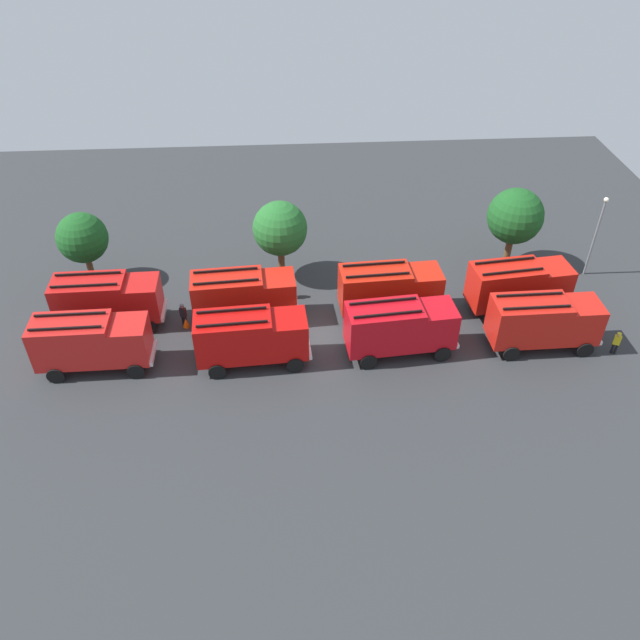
% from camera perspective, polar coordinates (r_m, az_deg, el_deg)
% --- Properties ---
extents(ground_plane, '(65.90, 65.90, 0.00)m').
position_cam_1_polar(ground_plane, '(43.29, 0.00, -1.46)').
color(ground_plane, '#2D3033').
extents(fire_truck_0, '(7.24, 2.84, 3.88)m').
position_cam_1_polar(fire_truck_0, '(42.03, -19.86, -1.81)').
color(fire_truck_0, red).
rests_on(fire_truck_0, ground).
extents(fire_truck_1, '(7.33, 3.10, 3.88)m').
position_cam_1_polar(fire_truck_1, '(40.13, -6.23, -1.48)').
color(fire_truck_1, red).
rests_on(fire_truck_1, ground).
extents(fire_truck_2, '(7.39, 3.28, 3.88)m').
position_cam_1_polar(fire_truck_2, '(40.97, 7.17, -0.60)').
color(fire_truck_2, red).
rests_on(fire_truck_2, ground).
extents(fire_truck_3, '(7.23, 2.83, 3.88)m').
position_cam_1_polar(fire_truck_3, '(43.62, 19.44, -0.06)').
color(fire_truck_3, red).
rests_on(fire_truck_3, ground).
extents(fire_truck_4, '(7.25, 2.87, 3.88)m').
position_cam_1_polar(fire_truck_4, '(45.39, -18.56, 1.80)').
color(fire_truck_4, red).
rests_on(fire_truck_4, ground).
extents(fire_truck_5, '(7.35, 3.15, 3.88)m').
position_cam_1_polar(fire_truck_5, '(43.72, -6.89, 2.25)').
color(fire_truck_5, red).
rests_on(fire_truck_5, ground).
extents(fire_truck_6, '(7.33, 3.09, 3.88)m').
position_cam_1_polar(fire_truck_6, '(44.31, 6.25, 2.84)').
color(fire_truck_6, red).
rests_on(fire_truck_6, ground).
extents(fire_truck_7, '(7.43, 3.41, 3.88)m').
position_cam_1_polar(fire_truck_7, '(46.56, 17.40, 3.07)').
color(fire_truck_7, red).
rests_on(fire_truck_7, ground).
extents(firefighter_0, '(0.46, 0.47, 1.83)m').
position_cam_1_polar(firefighter_0, '(46.26, -2.94, 3.06)').
color(firefighter_0, black).
rests_on(firefighter_0, ground).
extents(firefighter_1, '(0.48, 0.41, 1.66)m').
position_cam_1_polar(firefighter_1, '(46.27, 19.52, 0.42)').
color(firefighter_1, black).
rests_on(firefighter_1, ground).
extents(firefighter_2, '(0.48, 0.41, 1.67)m').
position_cam_1_polar(firefighter_2, '(45.65, 25.07, -1.81)').
color(firefighter_2, black).
rests_on(firefighter_2, ground).
extents(firefighter_3, '(0.48, 0.38, 1.78)m').
position_cam_1_polar(firefighter_3, '(44.57, -12.18, 0.51)').
color(firefighter_3, black).
rests_on(firefighter_3, ground).
extents(firefighter_4, '(0.48, 0.44, 1.73)m').
position_cam_1_polar(firefighter_4, '(46.93, 21.71, 0.47)').
color(firefighter_4, black).
rests_on(firefighter_4, ground).
extents(tree_0, '(3.69, 3.69, 5.73)m').
position_cam_1_polar(tree_0, '(49.50, -20.56, 6.90)').
color(tree_0, brown).
rests_on(tree_0, ground).
extents(tree_1, '(4.03, 4.03, 6.24)m').
position_cam_1_polar(tree_1, '(46.94, -3.61, 8.17)').
color(tree_1, brown).
rests_on(tree_1, ground).
extents(tree_2, '(4.19, 4.19, 6.50)m').
position_cam_1_polar(tree_2, '(50.28, 17.12, 8.87)').
color(tree_2, brown).
rests_on(tree_2, ground).
extents(traffic_cone_0, '(0.48, 0.48, 0.68)m').
position_cam_1_polar(traffic_cone_0, '(44.86, -11.95, -0.24)').
color(traffic_cone_0, '#F2600C').
rests_on(traffic_cone_0, ground).
extents(traffic_cone_1, '(0.44, 0.44, 0.62)m').
position_cam_1_polar(traffic_cone_1, '(49.42, -21.06, 1.75)').
color(traffic_cone_1, '#F2600C').
rests_on(traffic_cone_1, ground).
extents(lamppost, '(0.36, 0.36, 6.53)m').
position_cam_1_polar(lamppost, '(51.61, 23.59, 7.37)').
color(lamppost, slate).
rests_on(lamppost, ground).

